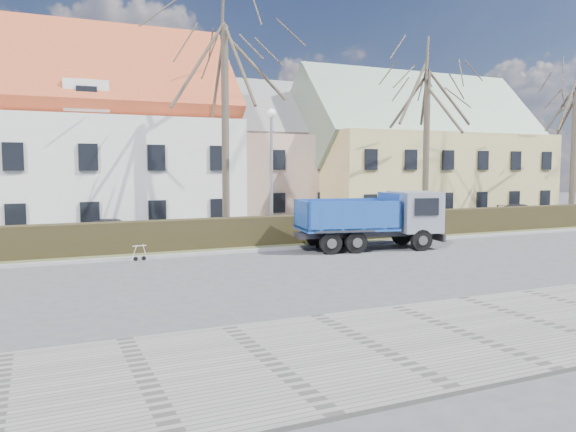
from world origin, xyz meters
name	(u,v)px	position (x,y,z in m)	size (l,w,h in m)	color
ground	(349,265)	(0.00, 0.00, 0.00)	(120.00, 120.00, 0.00)	#454547
sidewalk_near	(537,322)	(0.00, -8.50, 0.04)	(80.00, 5.00, 0.08)	gray
curb_far	(297,248)	(0.00, 4.60, 0.06)	(80.00, 0.30, 0.12)	gray
grass_strip	(282,243)	(0.00, 6.20, 0.05)	(80.00, 3.00, 0.10)	#464D2B
hedge	(284,231)	(0.00, 6.00, 0.65)	(60.00, 0.90, 1.30)	black
building_pink	(256,162)	(4.00, 20.00, 4.00)	(10.80, 8.80, 8.00)	tan
building_yellow	(419,159)	(16.00, 17.00, 4.25)	(18.80, 10.80, 8.50)	tan
tree_1	(225,111)	(-2.00, 8.50, 6.33)	(9.20, 9.20, 12.65)	#473D31
tree_2	(426,134)	(10.00, 8.50, 5.50)	(8.00, 8.00, 11.00)	#473D31
tree_3	(574,143)	(22.00, 8.50, 5.23)	(7.60, 7.60, 10.45)	#473D31
dump_truck	(364,220)	(2.66, 3.26, 1.31)	(6.55, 2.43, 2.62)	navy
streetlight	(272,175)	(-0.21, 7.00, 3.23)	(0.50, 0.50, 6.46)	#989B9D
cart_frame	(134,252)	(-7.10, 4.19, 0.34)	(0.74, 0.42, 0.68)	silver
parked_car_a	(114,229)	(-7.11, 10.36, 0.61)	(1.44, 3.58, 1.22)	black
parked_car_b	(519,212)	(19.98, 10.98, 0.56)	(1.56, 3.85, 1.12)	#292933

